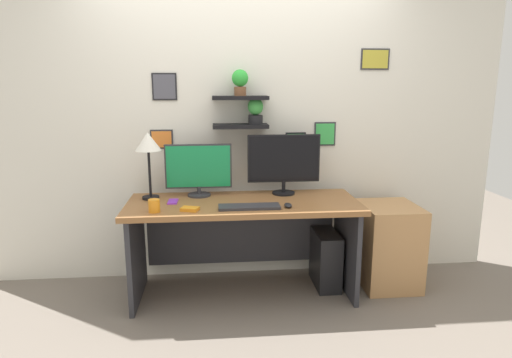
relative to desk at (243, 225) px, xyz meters
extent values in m
plane|color=#70665B|center=(0.00, -0.06, -0.54)|extent=(8.00, 8.00, 0.00)
cube|color=silver|center=(0.00, 0.38, 0.81)|extent=(4.40, 0.04, 2.70)
cube|color=black|center=(0.00, 0.26, 0.75)|extent=(0.44, 0.20, 0.03)
cube|color=black|center=(0.00, 0.26, 0.97)|extent=(0.44, 0.20, 0.03)
cylinder|color=brown|center=(0.00, 0.26, 1.02)|extent=(0.10, 0.10, 0.07)
ellipsoid|color=green|center=(0.00, 0.26, 1.12)|extent=(0.13, 0.13, 0.13)
cylinder|color=black|center=(0.12, 0.26, 0.80)|extent=(0.12, 0.12, 0.07)
ellipsoid|color=green|center=(0.12, 0.26, 0.90)|extent=(0.12, 0.12, 0.14)
cube|color=#2D2D33|center=(0.72, 0.36, 0.66)|extent=(0.18, 0.02, 0.20)
cube|color=green|center=(0.72, 0.35, 0.66)|extent=(0.16, 0.00, 0.17)
cube|color=#2D2D33|center=(1.11, 0.36, 1.27)|extent=(0.24, 0.02, 0.17)
cube|color=gold|center=(1.11, 0.35, 1.27)|extent=(0.21, 0.00, 0.14)
cube|color=#2D2D33|center=(-0.64, 0.36, 0.64)|extent=(0.18, 0.02, 0.16)
cube|color=orange|center=(-0.64, 0.35, 0.64)|extent=(0.16, 0.00, 0.13)
cube|color=black|center=(0.47, 0.36, 0.58)|extent=(0.17, 0.02, 0.19)
cube|color=green|center=(0.47, 0.35, 0.58)|extent=(0.15, 0.00, 0.17)
cube|color=black|center=(-0.60, 0.36, 1.05)|extent=(0.19, 0.02, 0.21)
cube|color=#4C4C56|center=(-0.60, 0.35, 1.05)|extent=(0.17, 0.00, 0.19)
cube|color=brown|center=(0.00, -0.06, 0.19)|extent=(1.75, 0.68, 0.04)
cube|color=#2D2D33|center=(-0.81, -0.06, -0.19)|extent=(0.04, 0.62, 0.71)
cube|color=#2D2D33|center=(0.81, -0.06, -0.19)|extent=(0.04, 0.62, 0.71)
cube|color=#2D2D33|center=(0.00, 0.24, -0.15)|extent=(1.55, 0.02, 0.50)
cylinder|color=#2D2D33|center=(-0.34, 0.15, 0.21)|extent=(0.18, 0.18, 0.02)
cylinder|color=#2D2D33|center=(-0.34, 0.15, 0.25)|extent=(0.03, 0.03, 0.06)
cube|color=#2D2D33|center=(-0.34, 0.16, 0.44)|extent=(0.52, 0.02, 0.35)
cube|color=#198C4C|center=(-0.34, 0.15, 0.44)|extent=(0.50, 0.00, 0.33)
cylinder|color=black|center=(0.34, 0.15, 0.21)|extent=(0.18, 0.18, 0.02)
cylinder|color=black|center=(0.34, 0.15, 0.27)|extent=(0.03, 0.03, 0.09)
cube|color=black|center=(0.34, 0.16, 0.50)|extent=(0.58, 0.02, 0.38)
cube|color=black|center=(0.34, 0.15, 0.50)|extent=(0.55, 0.00, 0.36)
cube|color=#2D2D33|center=(0.03, -0.24, 0.22)|extent=(0.44, 0.14, 0.02)
ellipsoid|color=black|center=(0.31, -0.24, 0.22)|extent=(0.06, 0.09, 0.03)
cylinder|color=black|center=(-0.71, 0.09, 0.22)|extent=(0.13, 0.13, 0.02)
cylinder|color=black|center=(-0.71, 0.09, 0.40)|extent=(0.02, 0.02, 0.36)
cone|color=white|center=(-0.71, 0.09, 0.65)|extent=(0.20, 0.20, 0.14)
cube|color=purple|center=(-0.53, -0.02, 0.21)|extent=(0.07, 0.14, 0.01)
cylinder|color=orange|center=(-0.63, -0.27, 0.25)|extent=(0.08, 0.08, 0.09)
cube|color=orange|center=(-0.39, -0.26, 0.22)|extent=(0.14, 0.11, 0.02)
cube|color=tan|center=(1.18, 0.01, -0.21)|extent=(0.44, 0.50, 0.67)
cube|color=black|center=(0.67, 0.04, -0.32)|extent=(0.18, 0.40, 0.45)
camera|label=1|loc=(-0.21, -3.25, 1.07)|focal=30.83mm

